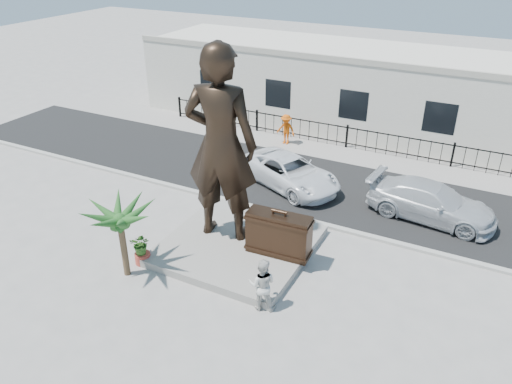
# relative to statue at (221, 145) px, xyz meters

# --- Properties ---
(ground) EXTENTS (100.00, 100.00, 0.00)m
(ground) POSITION_rel_statue_xyz_m (1.31, -1.84, -3.93)
(ground) COLOR #9E9991
(ground) RESTS_ON ground
(street) EXTENTS (40.00, 7.00, 0.01)m
(street) POSITION_rel_statue_xyz_m (1.31, 6.16, -3.92)
(street) COLOR black
(street) RESTS_ON ground
(curb) EXTENTS (40.00, 0.25, 0.12)m
(curb) POSITION_rel_statue_xyz_m (1.31, 2.66, -3.87)
(curb) COLOR #A5A399
(curb) RESTS_ON ground
(far_sidewalk) EXTENTS (40.00, 2.50, 0.02)m
(far_sidewalk) POSITION_rel_statue_xyz_m (1.31, 10.16, -3.92)
(far_sidewalk) COLOR #9E9991
(far_sidewalk) RESTS_ON ground
(plinth) EXTENTS (5.20, 5.20, 0.30)m
(plinth) POSITION_rel_statue_xyz_m (0.81, -0.34, -3.78)
(plinth) COLOR gray
(plinth) RESTS_ON ground
(fence) EXTENTS (22.00, 0.10, 1.20)m
(fence) POSITION_rel_statue_xyz_m (1.31, 10.96, -3.33)
(fence) COLOR black
(fence) RESTS_ON ground
(building) EXTENTS (28.00, 7.00, 4.40)m
(building) POSITION_rel_statue_xyz_m (1.31, 15.16, -1.73)
(building) COLOR silver
(building) RESTS_ON ground
(statue) EXTENTS (2.91, 2.18, 7.25)m
(statue) POSITION_rel_statue_xyz_m (0.00, 0.00, 0.00)
(statue) COLOR black
(statue) RESTS_ON plinth
(suitcase) EXTENTS (2.32, 0.86, 1.61)m
(suitcase) POSITION_rel_statue_xyz_m (2.45, -0.30, -2.82)
(suitcase) COLOR black
(suitcase) RESTS_ON plinth
(tourist) EXTENTS (1.05, 0.92, 1.81)m
(tourist) POSITION_rel_statue_xyz_m (3.07, -2.85, -3.02)
(tourist) COLOR silver
(tourist) RESTS_ON ground
(car_white) EXTENTS (5.64, 4.22, 1.42)m
(car_white) POSITION_rel_statue_xyz_m (0.43, 5.28, -3.20)
(car_white) COLOR white
(car_white) RESTS_ON street
(car_silver) EXTENTS (5.36, 2.63, 1.50)m
(car_silver) POSITION_rel_statue_xyz_m (6.75, 5.27, -3.16)
(car_silver) COLOR silver
(car_silver) RESTS_ON street
(worker) EXTENTS (1.14, 0.72, 1.68)m
(worker) POSITION_rel_statue_xyz_m (-1.85, 9.91, -3.06)
(worker) COLOR #DC560B
(worker) RESTS_ON far_sidewalk
(palm_tree) EXTENTS (1.80, 1.80, 3.20)m
(palm_tree) POSITION_rel_statue_xyz_m (-1.87, -3.45, -3.93)
(palm_tree) COLOR #204E1C
(palm_tree) RESTS_ON ground
(planter) EXTENTS (0.56, 0.56, 0.40)m
(planter) POSITION_rel_statue_xyz_m (-1.80, -2.67, -3.73)
(planter) COLOR #BF4132
(planter) RESTS_ON ground
(shrub) EXTENTS (0.87, 0.81, 0.79)m
(shrub) POSITION_rel_statue_xyz_m (-1.80, -2.67, -3.13)
(shrub) COLOR #366621
(shrub) RESTS_ON planter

